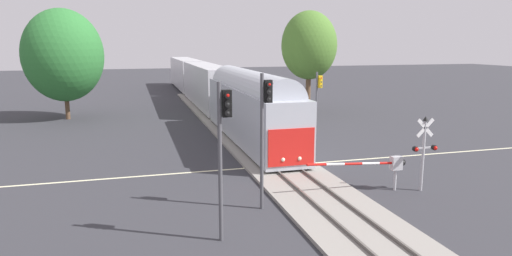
% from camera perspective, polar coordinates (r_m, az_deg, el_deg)
% --- Properties ---
extents(ground_plane, '(220.00, 220.00, 0.00)m').
position_cam_1_polar(ground_plane, '(27.82, 2.90, -4.82)').
color(ground_plane, '#333338').
extents(road_centre_stripe, '(44.00, 0.20, 0.01)m').
position_cam_1_polar(road_centre_stripe, '(27.82, 2.90, -4.81)').
color(road_centre_stripe, beige).
rests_on(road_centre_stripe, ground).
extents(railway_track, '(4.40, 80.00, 0.32)m').
position_cam_1_polar(railway_track, '(27.80, 2.90, -4.63)').
color(railway_track, gray).
rests_on(railway_track, ground).
extents(commuter_train, '(3.04, 60.29, 5.16)m').
position_cam_1_polar(commuter_train, '(52.18, -6.11, 5.54)').
color(commuter_train, '#B2B7C1').
rests_on(commuter_train, railway_track).
extents(crossing_gate_near, '(5.46, 0.40, 1.80)m').
position_cam_1_polar(crossing_gate_near, '(23.74, 16.27, -4.46)').
color(crossing_gate_near, '#B7B7BC').
rests_on(crossing_gate_near, ground).
extents(crossing_signal_mast, '(1.36, 0.44, 3.88)m').
position_cam_1_polar(crossing_signal_mast, '(24.14, 20.64, -2.15)').
color(crossing_signal_mast, '#B2B2B7').
rests_on(crossing_signal_mast, ground).
extents(traffic_signal_far_side, '(0.53, 0.38, 5.16)m').
position_cam_1_polar(traffic_signal_far_side, '(37.08, 7.94, 4.47)').
color(traffic_signal_far_side, '#4C4C51').
rests_on(traffic_signal_far_side, ground).
extents(traffic_signal_near_left, '(0.53, 0.38, 6.12)m').
position_cam_1_polar(traffic_signal_near_left, '(16.54, -4.20, -1.13)').
color(traffic_signal_near_left, '#4C4C51').
rests_on(traffic_signal_near_left, ground).
extents(traffic_signal_median, '(0.53, 0.38, 6.20)m').
position_cam_1_polar(traffic_signal_median, '(19.79, 1.12, 1.03)').
color(traffic_signal_median, '#4C4C51').
rests_on(traffic_signal_median, ground).
extents(pine_left_background, '(7.58, 7.58, 10.76)m').
position_cam_1_polar(pine_left_background, '(47.76, -23.35, 8.50)').
color(pine_left_background, brown).
rests_on(pine_left_background, ground).
extents(oak_far_right, '(5.92, 5.92, 10.84)m').
position_cam_1_polar(oak_far_right, '(48.72, 6.78, 10.39)').
color(oak_far_right, brown).
rests_on(oak_far_right, ground).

